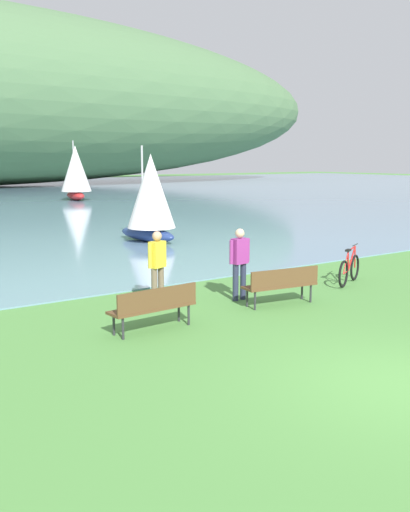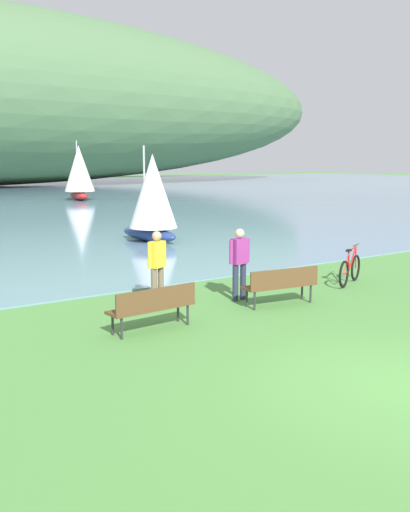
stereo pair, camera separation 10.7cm
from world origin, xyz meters
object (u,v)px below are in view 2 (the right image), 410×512
person_on_the_grass (239,260)px  sailboat_nearest_to_shore (79,172)px  park_bench_near_camera (153,305)px  park_bench_further_along (281,283)px  person_at_shoreline (157,263)px  sailboat_mid_bay (152,197)px  bicycle_leaning_near_bench (350,269)px

person_on_the_grass → sailboat_nearest_to_shore: size_ratio=0.37×
park_bench_near_camera → park_bench_further_along: 3.39m
park_bench_further_along → person_at_shoreline: size_ratio=1.08×
park_bench_further_along → sailboat_mid_bay: 10.80m
park_bench_further_along → bicycle_leaning_near_bench: bearing=12.5°
park_bench_near_camera → sailboat_nearest_to_shore: 36.54m
sailboat_nearest_to_shore → sailboat_mid_bay: (-6.71, -23.75, -0.42)m
park_bench_near_camera → person_on_the_grass: person_on_the_grass is taller
park_bench_further_along → person_on_the_grass: bearing=116.7°
park_bench_further_along → sailboat_nearest_to_shore: size_ratio=0.40×
person_at_shoreline → sailboat_nearest_to_shore: sailboat_nearest_to_shore is taller
sailboat_nearest_to_shore → sailboat_mid_bay: 24.68m
park_bench_near_camera → sailboat_mid_bay: (5.90, 10.51, 1.30)m
park_bench_further_along → person_on_the_grass: size_ratio=1.08×
bicycle_leaning_near_bench → person_at_shoreline: 5.48m
person_on_the_grass → park_bench_near_camera: bearing=-160.5°
bicycle_leaning_near_bench → park_bench_further_along: bearing=-167.5°
person_at_shoreline → person_on_the_grass: same height
person_at_shoreline → sailboat_nearest_to_shore: (11.53, 32.53, 1.26)m
sailboat_mid_bay → sailboat_nearest_to_shore: bearing=74.2°
bicycle_leaning_near_bench → sailboat_nearest_to_shore: size_ratio=0.35×
bicycle_leaning_near_bench → person_at_shoreline: size_ratio=0.95×
person_on_the_grass → sailboat_mid_bay: size_ratio=0.45×
park_bench_near_camera → sailboat_nearest_to_shore: bearing=69.8°
bicycle_leaning_near_bench → sailboat_mid_bay: 9.87m
bicycle_leaning_near_bench → park_bench_near_camera: bearing=-173.3°
park_bench_near_camera → person_at_shoreline: (1.08, 1.72, 0.46)m
person_on_the_grass → sailboat_nearest_to_shore: bearing=73.7°
person_on_the_grass → park_bench_further_along: bearing=-63.3°
park_bench_further_along → bicycle_leaning_near_bench: bicycle_leaning_near_bench is taller
sailboat_mid_bay → park_bench_further_along: bearing=-103.5°
person_on_the_grass → sailboat_nearest_to_shore: sailboat_nearest_to_shore is taller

